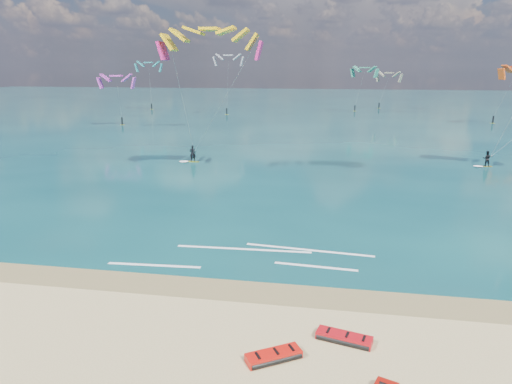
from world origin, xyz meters
TOP-DOWN VIEW (x-y plane):
  - ground at (0.00, 40.00)m, footprint 320.00×320.00m
  - wet_sand_strip at (0.00, 3.00)m, footprint 320.00×2.40m
  - sea at (0.00, 104.00)m, footprint 320.00×200.00m
  - packed_kite_left at (4.06, -2.25)m, footprint 2.52×2.06m
  - packed_kite_mid at (6.74, -0.59)m, footprint 2.58×1.55m
  - kitesurfer_main at (-7.47, 28.78)m, footprint 12.81×9.11m
  - shoreline_foam at (1.95, 7.29)m, footprint 14.96×4.35m
  - distant_kites at (-3.52, 83.19)m, footprint 82.08×46.33m

SIDE VIEW (x-z plane):
  - ground at x=0.00m, z-range 0.00..0.00m
  - packed_kite_left at x=4.06m, z-range -0.18..0.18m
  - packed_kite_mid at x=6.74m, z-range -0.18..0.18m
  - wet_sand_strip at x=0.00m, z-range 0.00..0.01m
  - sea at x=0.00m, z-range 0.00..0.04m
  - shoreline_foam at x=1.95m, z-range 0.04..0.05m
  - distant_kites at x=-3.52m, z-range -1.07..11.78m
  - kitesurfer_main at x=-7.47m, z-range 0.10..16.08m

